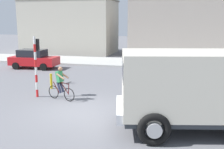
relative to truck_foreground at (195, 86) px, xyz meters
The scene contains 10 objects.
ground_plane 5.22m from the truck_foreground, 166.69° to the left, with size 120.00×120.00×0.00m, color slate.
sidewalk_far 15.98m from the truck_foreground, 107.61° to the left, with size 80.00×5.00×0.16m, color #ADADA8.
truck_foreground is the anchor object (origin of this frame).
cyclist 6.84m from the truck_foreground, 159.05° to the left, with size 1.66×0.67×1.72m.
traffic_light_pole 8.26m from the truck_foreground, 160.96° to the left, with size 0.24×0.43×3.20m.
car_red_near 16.37m from the truck_foreground, 140.16° to the left, with size 4.06×2.00×1.60m.
bollard_near 9.14m from the truck_foreground, 150.68° to the left, with size 0.14×0.14×0.90m, color gold.
bollard_far 9.90m from the truck_foreground, 143.54° to the left, with size 0.14×0.14×0.90m, color gold.
building_corner_left 26.27m from the truck_foreground, 122.44° to the left, with size 11.25×6.36×6.55m.
building_mid_block 21.10m from the truck_foreground, 92.58° to the left, with size 10.16×6.27×6.42m.
Camera 1 is at (4.23, -10.88, 3.96)m, focal length 43.03 mm.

